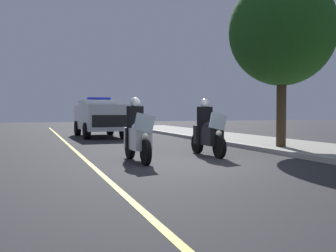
% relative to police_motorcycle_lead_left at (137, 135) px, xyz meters
% --- Properties ---
extents(ground_plane, '(80.00, 80.00, 0.00)m').
position_rel_police_motorcycle_lead_left_xyz_m(ground_plane, '(0.95, 1.22, -0.70)').
color(ground_plane, '#28282B').
extents(curb_strip, '(48.00, 0.24, 0.15)m').
position_rel_police_motorcycle_lead_left_xyz_m(curb_strip, '(0.95, 4.63, -0.62)').
color(curb_strip, '#9E9B93').
rests_on(curb_strip, ground).
extents(lane_stripe_center, '(48.00, 0.12, 0.01)m').
position_rel_police_motorcycle_lead_left_xyz_m(lane_stripe_center, '(0.95, -1.26, -0.70)').
color(lane_stripe_center, '#E0D14C').
rests_on(lane_stripe_center, ground).
extents(police_motorcycle_lead_left, '(2.14, 0.58, 1.72)m').
position_rel_police_motorcycle_lead_left_xyz_m(police_motorcycle_lead_left, '(0.00, 0.00, 0.00)').
color(police_motorcycle_lead_left, black).
rests_on(police_motorcycle_lead_left, ground).
extents(police_motorcycle_lead_right, '(2.14, 0.58, 1.72)m').
position_rel_police_motorcycle_lead_left_xyz_m(police_motorcycle_lead_right, '(-0.69, 2.36, 0.00)').
color(police_motorcycle_lead_right, black).
rests_on(police_motorcycle_lead_right, ground).
extents(police_suv, '(4.96, 2.19, 2.05)m').
position_rel_police_motorcycle_lead_left_xyz_m(police_suv, '(-10.46, 0.69, 0.37)').
color(police_suv, silver).
rests_on(police_suv, ground).
extents(tree_mid_block, '(3.70, 3.70, 5.93)m').
position_rel_police_motorcycle_lead_left_xyz_m(tree_mid_block, '(-1.68, 5.64, 3.42)').
color(tree_mid_block, '#42301E').
rests_on(tree_mid_block, sidewalk_strip).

